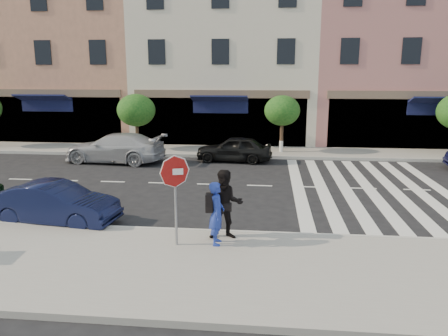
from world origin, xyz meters
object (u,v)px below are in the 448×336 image
stop_sign (175,180)px  photographer (217,213)px  car_far_left (115,148)px  car_near_mid (56,203)px  walker (226,205)px  car_far_mid (234,149)px

stop_sign → photographer: bearing=-7.5°
photographer → car_far_left: size_ratio=0.32×
stop_sign → car_far_left: bearing=98.7°
photographer → car_far_left: (-6.32, 10.28, -0.24)m
photographer → car_near_mid: 5.18m
car_near_mid → car_far_left: car_far_left is taller
stop_sign → car_far_left: 11.80m
stop_sign → car_near_mid: stop_sign is taller
walker → car_near_mid: size_ratio=0.49×
walker → car_far_left: (-6.52, 9.88, -0.34)m
stop_sign → photographer: 1.35m
car_far_left → walker: bearing=39.7°
stop_sign → photographer: (1.00, 0.19, -0.88)m
photographer → car_far_left: 12.07m
walker → car_near_mid: 5.28m
stop_sign → car_far_mid: bearing=69.0°
photographer → car_far_mid: 11.08m
stop_sign → walker: (1.19, 0.58, -0.78)m
car_far_left → car_far_mid: car_far_left is taller
walker → car_near_mid: (-5.16, 1.03, -0.45)m
stop_sign → walker: stop_sign is taller
car_near_mid → car_far_mid: 10.64m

